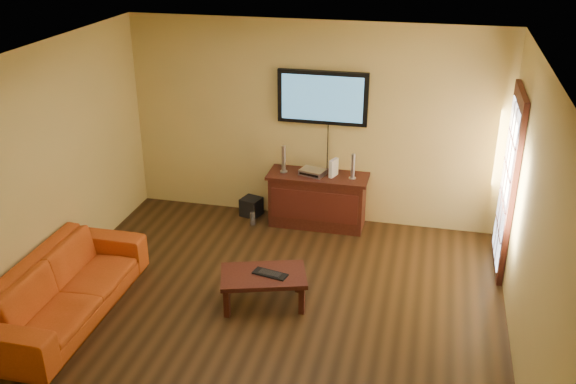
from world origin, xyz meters
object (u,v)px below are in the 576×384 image
(speaker_left, at_px, (284,160))
(game_console, at_px, (334,168))
(coffee_table, at_px, (263,278))
(sofa, at_px, (64,279))
(media_console, at_px, (317,200))
(subwoofer, at_px, (251,207))
(keyboard, at_px, (270,274))
(av_receiver, at_px, (313,172))
(speaker_right, at_px, (353,167))
(television, at_px, (323,98))
(bottle, at_px, (253,219))

(speaker_left, height_order, game_console, speaker_left)
(coffee_table, bearing_deg, sofa, -161.47)
(media_console, distance_m, subwoofer, 0.99)
(keyboard, bearing_deg, av_receiver, 88.40)
(speaker_right, height_order, av_receiver, speaker_right)
(television, bearing_deg, keyboard, -93.27)
(keyboard, bearing_deg, speaker_right, 73.62)
(speaker_left, distance_m, subwoofer, 0.92)
(sofa, xyz_separation_m, speaker_right, (2.63, 2.66, 0.45))
(coffee_table, bearing_deg, av_receiver, 86.32)
(speaker_right, bearing_deg, sofa, -134.68)
(television, height_order, game_console, television)
(speaker_left, relative_size, keyboard, 0.93)
(television, distance_m, speaker_left, 0.97)
(television, height_order, subwoofer, television)
(speaker_left, height_order, subwoofer, speaker_left)
(subwoofer, bearing_deg, speaker_right, 11.96)
(media_console, distance_m, game_console, 0.52)
(subwoofer, xyz_separation_m, bottle, (0.11, -0.31, -0.03))
(sofa, height_order, game_console, game_console)
(sofa, bearing_deg, media_console, -39.62)
(keyboard, bearing_deg, subwoofer, 111.61)
(coffee_table, bearing_deg, television, 84.86)
(speaker_left, bearing_deg, keyboard, -80.43)
(television, relative_size, subwoofer, 4.67)
(speaker_left, height_order, bottle, speaker_left)
(sofa, height_order, bottle, sofa)
(speaker_left, distance_m, game_console, 0.67)
(television, bearing_deg, game_console, -45.30)
(coffee_table, height_order, subwoofer, coffee_table)
(sofa, xyz_separation_m, game_console, (2.38, 2.68, 0.42))
(television, distance_m, game_console, 0.92)
(game_console, xyz_separation_m, bottle, (-1.05, -0.24, -0.75))
(bottle, bearing_deg, keyboard, -67.94)
(television, distance_m, subwoofer, 1.86)
(media_console, xyz_separation_m, speaker_left, (-0.47, 0.00, 0.53))
(game_console, xyz_separation_m, keyboard, (-0.33, -2.02, -0.46))
(coffee_table, xyz_separation_m, game_console, (0.41, 2.02, 0.53))
(coffee_table, height_order, av_receiver, av_receiver)
(av_receiver, bearing_deg, coffee_table, -78.07)
(media_console, relative_size, television, 1.12)
(speaker_right, distance_m, bottle, 1.54)
(speaker_left, height_order, av_receiver, speaker_left)
(media_console, height_order, speaker_right, speaker_right)
(speaker_left, distance_m, av_receiver, 0.42)
(coffee_table, relative_size, bottle, 4.99)
(speaker_right, bearing_deg, keyboard, -106.38)
(av_receiver, bearing_deg, television, 87.37)
(television, height_order, keyboard, television)
(speaker_left, bearing_deg, speaker_right, -0.96)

